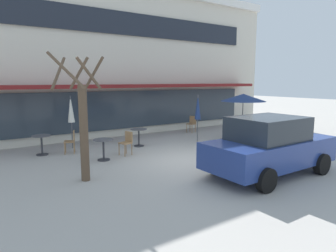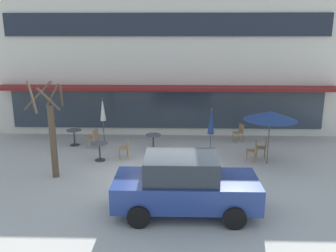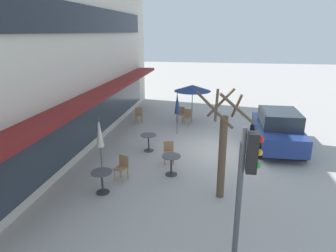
{
  "view_description": "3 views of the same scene",
  "coord_description": "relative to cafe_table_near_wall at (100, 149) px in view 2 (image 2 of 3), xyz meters",
  "views": [
    {
      "loc": [
        -6.58,
        -7.84,
        2.8
      ],
      "look_at": [
        0.55,
        2.66,
        0.88
      ],
      "focal_mm": 32.0,
      "sensor_mm": 36.0,
      "label": 1
    },
    {
      "loc": [
        0.6,
        -11.95,
        5.16
      ],
      "look_at": [
        0.17,
        2.96,
        1.27
      ],
      "focal_mm": 38.0,
      "sensor_mm": 36.0,
      "label": 2
    },
    {
      "loc": [
        -12.63,
        0.56,
        5.09
      ],
      "look_at": [
        -0.46,
        2.49,
        1.19
      ],
      "focal_mm": 32.0,
      "sensor_mm": 36.0,
      "label": 3
    }
  ],
  "objects": [
    {
      "name": "ground_plane",
      "position": [
        2.66,
        -2.02,
        -0.52
      ],
      "size": [
        80.0,
        80.0,
        0.0
      ],
      "primitive_type": "plane",
      "color": "#ADA8A0"
    },
    {
      "name": "building_facade",
      "position": [
        2.66,
        7.94,
        3.36
      ],
      "size": [
        19.95,
        9.1,
        7.75
      ],
      "color": "beige",
      "rests_on": "ground"
    },
    {
      "name": "cafe_table_near_wall",
      "position": [
        0.0,
        0.0,
        0.0
      ],
      "size": [
        0.7,
        0.7,
        0.76
      ],
      "color": "#333338",
      "rests_on": "ground"
    },
    {
      "name": "cafe_table_streetside",
      "position": [
        2.15,
        1.34,
        0.0
      ],
      "size": [
        0.7,
        0.7,
        0.76
      ],
      "color": "#333338",
      "rests_on": "ground"
    },
    {
      "name": "cafe_table_by_tree",
      "position": [
        -1.65,
        2.04,
        0.0
      ],
      "size": [
        0.7,
        0.7,
        0.76
      ],
      "color": "#333338",
      "rests_on": "ground"
    },
    {
      "name": "patio_umbrella_green_folded",
      "position": [
        4.64,
        0.39,
        1.11
      ],
      "size": [
        0.28,
        0.28,
        2.2
      ],
      "color": "#4C4C51",
      "rests_on": "ground"
    },
    {
      "name": "patio_umbrella_cream_folded",
      "position": [
        6.91,
        -0.19,
        1.51
      ],
      "size": [
        2.1,
        2.1,
        2.2
      ],
      "color": "#4C4C51",
      "rests_on": "ground"
    },
    {
      "name": "patio_umbrella_corner_open",
      "position": [
        -0.34,
        2.56,
        1.11
      ],
      "size": [
        0.28,
        0.28,
        2.2
      ],
      "color": "#4C4C51",
      "rests_on": "ground"
    },
    {
      "name": "cafe_chair_0",
      "position": [
        6.87,
        0.46,
        0.01
      ],
      "size": [
        0.47,
        0.47,
        0.89
      ],
      "color": "#9E754C",
      "rests_on": "ground"
    },
    {
      "name": "cafe_chair_1",
      "position": [
        6.26,
        2.83,
        0.01
      ],
      "size": [
        0.51,
        0.51,
        0.89
      ],
      "color": "#9E754C",
      "rests_on": "ground"
    },
    {
      "name": "cafe_chair_2",
      "position": [
        6.36,
        0.02,
        0.01
      ],
      "size": [
        0.5,
        0.5,
        0.89
      ],
      "color": "#9E754C",
      "rests_on": "ground"
    },
    {
      "name": "cafe_chair_3",
      "position": [
        -0.63,
        1.67,
        0.01
      ],
      "size": [
        0.51,
        0.51,
        0.89
      ],
      "color": "#9E754C",
      "rests_on": "ground"
    },
    {
      "name": "cafe_chair_4",
      "position": [
        1.04,
        0.25,
        0.01
      ],
      "size": [
        0.48,
        0.48,
        0.89
      ],
      "color": "#9E754C",
      "rests_on": "ground"
    },
    {
      "name": "parked_sedan",
      "position": [
        3.46,
        -4.35,
        0.36
      ],
      "size": [
        4.2,
        2.03,
        1.76
      ],
      "color": "navy",
      "rests_on": "ground"
    },
    {
      "name": "street_tree",
      "position": [
        -1.3,
        -1.78,
        1.17
      ],
      "size": [
        1.44,
        1.72,
        3.55
      ],
      "color": "brown",
      "rests_on": "ground"
    }
  ]
}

